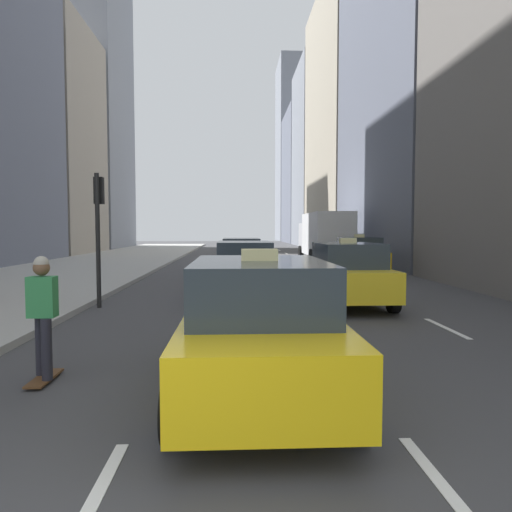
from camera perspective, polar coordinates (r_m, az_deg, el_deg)
name	(u,v)px	position (r m, az deg, el deg)	size (l,w,h in m)	color
sidewalk_left	(106,262)	(29.54, -18.23, -0.75)	(8.00, 66.00, 0.15)	#9E9E99
lane_markings	(266,268)	(24.54, 1.26, -1.55)	(5.72, 56.00, 0.01)	white
building_row_right	(343,116)	(49.44, 10.79, 16.80)	(6.00, 87.24, 34.75)	slate
taxi_lead	(259,326)	(5.85, 0.32, -8.76)	(2.02, 4.40, 1.87)	yellow
taxi_second	(358,255)	(22.30, 12.63, 0.13)	(2.02, 4.40, 1.87)	yellow
taxi_third	(346,273)	(12.95, 11.16, -2.14)	(2.02, 4.40, 1.87)	yellow
sedan_black_near	(244,269)	(13.99, -1.47, -1.66)	(2.02, 4.56, 1.74)	#565B66
sedan_silver_behind	(241,257)	(20.53, -1.88, -0.09)	(2.02, 4.93, 1.71)	#9EA0A5
box_truck	(324,235)	(30.38, 8.49, 2.58)	(2.58, 8.40, 3.15)	silver
skateboarder	(43,313)	(6.95, -25.11, -6.44)	(0.36, 0.80, 1.75)	brown
traffic_light_pole	(98,218)	(12.99, -19.09, 4.51)	(0.24, 0.42, 3.60)	black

